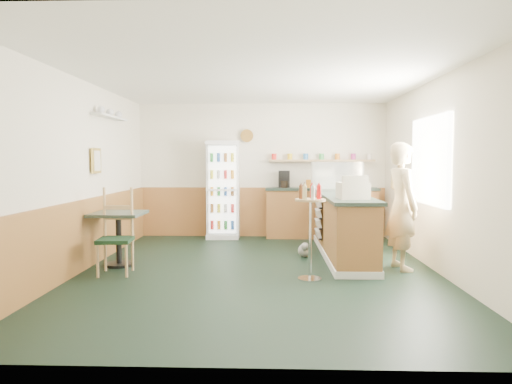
{
  "coord_description": "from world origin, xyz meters",
  "views": [
    {
      "loc": [
        0.19,
        -6.31,
        1.56
      ],
      "look_at": [
        -0.04,
        0.6,
        1.07
      ],
      "focal_mm": 32.0,
      "sensor_mm": 36.0,
      "label": 1
    }
  ],
  "objects_px": {
    "display_case": "(337,177)",
    "cafe_chair": "(117,228)",
    "shopkeeper": "(402,206)",
    "condiment_stand": "(310,218)",
    "cafe_table": "(119,228)",
    "drinks_fridge": "(223,190)",
    "cash_register": "(353,191)"
  },
  "relations": [
    {
      "from": "display_case",
      "to": "cafe_chair",
      "type": "relative_size",
      "value": 0.76
    },
    {
      "from": "display_case",
      "to": "cafe_chair",
      "type": "xyz_separation_m",
      "value": [
        -3.28,
        -1.93,
        -0.65
      ]
    },
    {
      "from": "shopkeeper",
      "to": "condiment_stand",
      "type": "relative_size",
      "value": 1.47
    },
    {
      "from": "display_case",
      "to": "condiment_stand",
      "type": "bearing_deg",
      "value": -106.32
    },
    {
      "from": "display_case",
      "to": "cafe_table",
      "type": "distance_m",
      "value": 3.79
    },
    {
      "from": "drinks_fridge",
      "to": "cafe_chair",
      "type": "bearing_deg",
      "value": -112.12
    },
    {
      "from": "shopkeeper",
      "to": "display_case",
      "type": "bearing_deg",
      "value": 13.61
    },
    {
      "from": "shopkeeper",
      "to": "condiment_stand",
      "type": "height_order",
      "value": "shopkeeper"
    },
    {
      "from": "cafe_table",
      "to": "cafe_chair",
      "type": "bearing_deg",
      "value": -73.52
    },
    {
      "from": "condiment_stand",
      "to": "cafe_table",
      "type": "bearing_deg",
      "value": 165.78
    },
    {
      "from": "condiment_stand",
      "to": "cash_register",
      "type": "bearing_deg",
      "value": 43.86
    },
    {
      "from": "shopkeeper",
      "to": "cash_register",
      "type": "bearing_deg",
      "value": 79.8
    },
    {
      "from": "shopkeeper",
      "to": "condiment_stand",
      "type": "distance_m",
      "value": 1.49
    },
    {
      "from": "cash_register",
      "to": "cafe_chair",
      "type": "xyz_separation_m",
      "value": [
        -3.28,
        -0.33,
        -0.51
      ]
    },
    {
      "from": "cash_register",
      "to": "display_case",
      "type": "bearing_deg",
      "value": 85.63
    },
    {
      "from": "cafe_chair",
      "to": "shopkeeper",
      "type": "bearing_deg",
      "value": -0.36
    },
    {
      "from": "drinks_fridge",
      "to": "cafe_chair",
      "type": "height_order",
      "value": "drinks_fridge"
    },
    {
      "from": "cash_register",
      "to": "cafe_table",
      "type": "distance_m",
      "value": 3.45
    },
    {
      "from": "shopkeeper",
      "to": "cafe_table",
      "type": "xyz_separation_m",
      "value": [
        -4.1,
        0.07,
        -0.34
      ]
    },
    {
      "from": "drinks_fridge",
      "to": "cash_register",
      "type": "relative_size",
      "value": 4.6
    },
    {
      "from": "drinks_fridge",
      "to": "display_case",
      "type": "distance_m",
      "value": 2.33
    },
    {
      "from": "condiment_stand",
      "to": "cafe_table",
      "type": "height_order",
      "value": "condiment_stand"
    },
    {
      "from": "display_case",
      "to": "cash_register",
      "type": "relative_size",
      "value": 2.12
    },
    {
      "from": "drinks_fridge",
      "to": "cafe_chair",
      "type": "xyz_separation_m",
      "value": [
        -1.17,
        -2.88,
        -0.35
      ]
    },
    {
      "from": "cash_register",
      "to": "condiment_stand",
      "type": "distance_m",
      "value": 0.96
    },
    {
      "from": "shopkeeper",
      "to": "cafe_table",
      "type": "height_order",
      "value": "shopkeeper"
    },
    {
      "from": "cafe_chair",
      "to": "display_case",
      "type": "bearing_deg",
      "value": 25.41
    },
    {
      "from": "drinks_fridge",
      "to": "cash_register",
      "type": "xyz_separation_m",
      "value": [
        2.11,
        -2.55,
        0.16
      ]
    },
    {
      "from": "cafe_table",
      "to": "cafe_chair",
      "type": "height_order",
      "value": "cafe_chair"
    },
    {
      "from": "drinks_fridge",
      "to": "cafe_chair",
      "type": "distance_m",
      "value": 3.12
    },
    {
      "from": "cash_register",
      "to": "condiment_stand",
      "type": "relative_size",
      "value": 0.34
    },
    {
      "from": "cash_register",
      "to": "shopkeeper",
      "type": "height_order",
      "value": "shopkeeper"
    }
  ]
}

